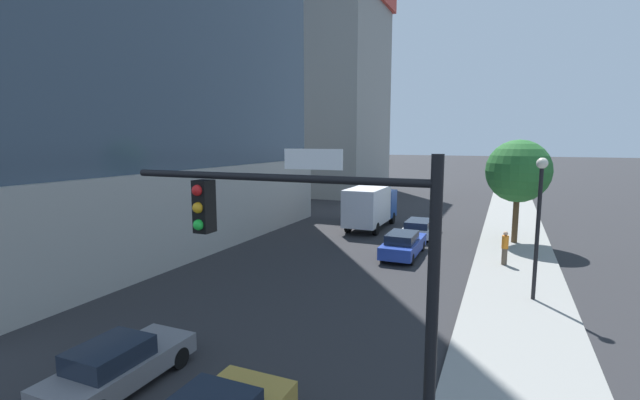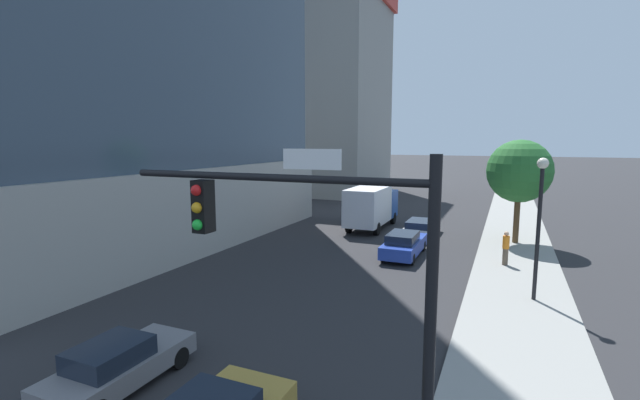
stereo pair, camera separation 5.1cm
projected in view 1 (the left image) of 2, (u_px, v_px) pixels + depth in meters
sidewalk at (516, 276)px, 21.28m from camera, size 4.20×120.00×0.15m
construction_building at (322, 78)px, 55.03m from camera, size 15.01×15.32×34.22m
traffic_light_pole at (319, 259)px, 7.75m from camera, size 6.17×0.48×6.36m
street_lamp at (539, 208)px, 17.44m from camera, size 0.44×0.44×5.83m
street_tree at (518, 171)px, 27.34m from camera, size 3.95×3.95×6.57m
car_blue at (403, 244)px, 25.01m from camera, size 1.80×4.78×1.46m
car_gray at (118, 365)px, 11.65m from camera, size 1.72×4.17×1.36m
car_white at (421, 227)px, 30.03m from camera, size 1.82×4.79×1.33m
box_truck at (370, 205)px, 32.79m from camera, size 2.38×6.88×3.20m
pedestrian_orange_shirt at (505, 248)px, 22.80m from camera, size 0.34×0.34×1.79m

